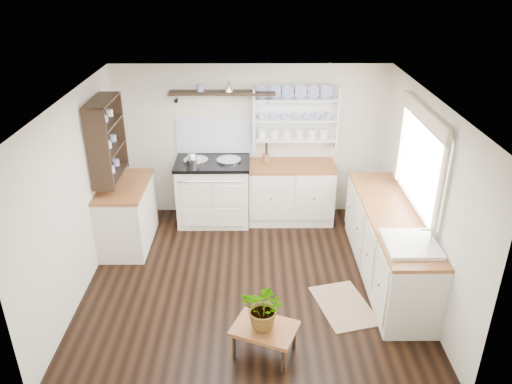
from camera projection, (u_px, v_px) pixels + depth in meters
floor at (251, 280)px, 6.23m from camera, size 4.00×3.80×0.01m
wall_back at (251, 141)px, 7.45m from camera, size 4.00×0.02×2.30m
wall_right at (423, 197)px, 5.75m from camera, size 0.02×3.80×2.30m
wall_left at (76, 198)px, 5.73m from camera, size 0.02×3.80×2.30m
ceiling at (250, 99)px, 5.24m from camera, size 4.00×3.80×0.01m
window at (420, 159)px, 5.71m from camera, size 0.08×1.55×1.22m
aga_cooker at (214, 191)px, 7.44m from camera, size 1.08×0.75×1.00m
back_cabinets at (291, 192)px, 7.48m from camera, size 1.27×0.63×0.90m
right_cabinets at (388, 244)px, 6.14m from camera, size 0.62×2.43×0.90m
belfast_sink at (409, 253)px, 5.31m from camera, size 0.55×0.60×0.45m
left_cabinets at (127, 214)px, 6.84m from camera, size 0.62×1.13×0.90m
plate_rack at (295, 116)px, 7.25m from camera, size 1.20×0.22×0.90m
high_shelf at (222, 93)px, 7.01m from camera, size 1.50×0.29×0.16m
left_shelving at (106, 139)px, 6.37m from camera, size 0.28×0.80×1.05m
kettle at (192, 160)px, 7.09m from camera, size 0.17×0.17×0.21m
utensil_crock at (266, 158)px, 7.33m from camera, size 0.10×0.10×0.12m
center_table at (265, 330)px, 4.97m from camera, size 0.74×0.64×0.34m
potted_plant at (265, 308)px, 4.85m from camera, size 0.56×0.54×0.48m
floor_rug at (344, 306)px, 5.76m from camera, size 0.75×0.96×0.02m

